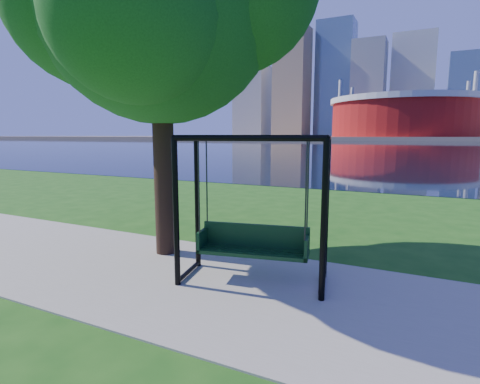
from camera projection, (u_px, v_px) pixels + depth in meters
The scene contains 7 objects.
ground at pixel (244, 279), 6.87m from camera, with size 900.00×900.00×0.00m, color #1E5114.
path at pixel (232, 288), 6.43m from camera, with size 120.00×4.00×0.03m, color #9E937F.
river at pixel (413, 146), 97.31m from camera, with size 900.00×180.00×0.02m, color black.
far_bank at pixel (422, 138), 278.05m from camera, with size 900.00×228.00×2.00m, color #937F60.
stadium at pixel (403, 115), 217.50m from camera, with size 83.00×83.00×32.00m.
skyline at pixel (419, 92), 286.59m from camera, with size 392.00×66.00×96.50m.
swing at pixel (253, 213), 6.55m from camera, with size 2.72×1.60×2.61m.
Camera 1 is at (2.83, -5.92, 2.60)m, focal length 28.00 mm.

